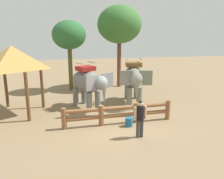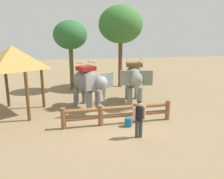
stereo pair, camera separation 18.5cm
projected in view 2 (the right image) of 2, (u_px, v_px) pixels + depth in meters
The scene contains 9 objects.
ground_plane at pixel (117, 122), 11.90m from camera, with size 60.00×60.00×0.00m, color #856D4D.
log_fence at pixel (118, 113), 11.52m from camera, with size 5.68×0.45×1.05m.
elephant_near_left at pixel (88, 83), 13.80m from camera, with size 2.61×3.29×2.81m.
elephant_center at pixel (134, 79), 14.79m from camera, with size 2.07×3.47×2.92m.
tourist_woman_in_black at pixel (139, 116), 9.93m from camera, with size 0.60×0.35×1.69m.
thatched_shelter at pixel (13, 58), 12.52m from camera, with size 3.69×3.69×3.85m.
tree_far_left at pixel (121, 25), 18.61m from camera, with size 3.62×3.62×6.73m.
tree_back_center at pixel (70, 36), 17.64m from camera, with size 2.61×2.61×5.48m.
feed_bucket at pixel (128, 122), 11.31m from camera, with size 0.37×0.37×0.44m.
Camera 2 is at (-2.37, -10.89, 4.51)m, focal length 36.62 mm.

